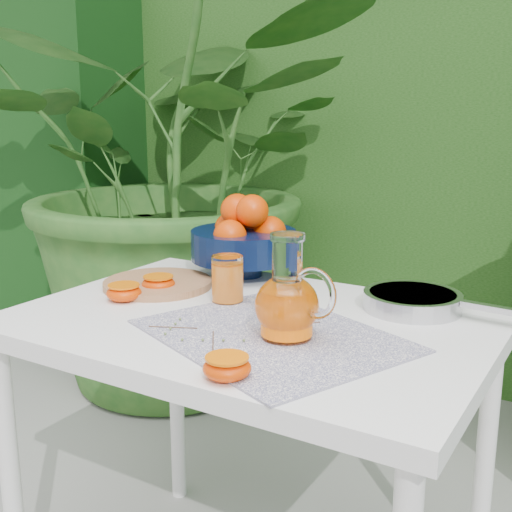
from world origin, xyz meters
The scene contains 11 objects.
hedge_backdrop centered at (0.06, 2.06, 1.19)m, with size 8.00×1.65×2.50m.
potted_plant_left centered at (-0.97, 1.10, 0.97)m, with size 1.94×1.94×1.94m, color #23571E.
white_table centered at (-0.02, 0.07, 0.67)m, with size 1.00×0.70×0.75m.
placemat centered at (0.08, -0.01, 0.75)m, with size 0.49×0.38×0.00m, color #0B0E42.
cutting_board centered at (-0.34, 0.15, 0.76)m, with size 0.27×0.27×0.02m, color #9F6C48.
fruit_bowl centered at (-0.22, 0.37, 0.85)m, with size 0.28×0.28×0.22m.
juice_pitcher centered at (0.11, -0.01, 0.82)m, with size 0.19×0.15×0.20m.
juice_tumbler centered at (-0.12, 0.13, 0.80)m, with size 0.09×0.09×0.11m.
saute_pan centered at (0.26, 0.30, 0.77)m, with size 0.39×0.23×0.04m.
orange_halves centered at (-0.18, -0.03, 0.77)m, with size 0.56×0.45×0.04m.
thyme_sprigs centered at (0.00, -0.04, 0.76)m, with size 0.30×0.25×0.01m.
Camera 1 is at (0.67, -1.05, 1.19)m, focal length 45.00 mm.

